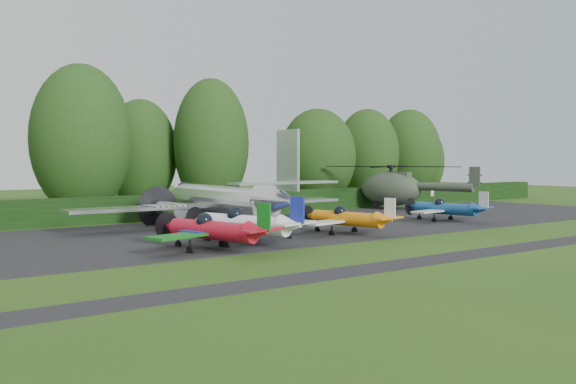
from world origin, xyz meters
TOP-DOWN VIEW (x-y plane):
  - ground at (0.00, 0.00)m, footprint 160.00×160.00m
  - apron at (0.00, 10.00)m, footprint 70.00×18.00m
  - taxiway_verge at (0.00, -6.00)m, footprint 70.00×2.00m
  - hedgerow at (0.00, 21.00)m, footprint 90.00×1.60m
  - transport_plane at (-4.01, 12.67)m, footprint 21.71×16.65m
  - light_plane_red at (-10.51, 2.86)m, footprint 7.29×7.66m
  - light_plane_white at (-7.82, 4.01)m, footprint 7.71×8.11m
  - light_plane_orange at (0.25, 4.28)m, footprint 6.68×7.02m
  - light_plane_blue at (12.21, 6.10)m, footprint 6.55×6.89m
  - helicopter at (17.66, 17.28)m, footprint 13.32×15.59m
  - sign_board at (25.54, 20.50)m, footprint 3.31×0.12m
  - tree_0 at (-1.10, 33.59)m, footprint 7.25×7.25m
  - tree_2 at (-8.70, 28.75)m, footprint 8.63×8.63m
  - tree_3 at (16.45, 27.17)m, footprint 8.29×8.29m
  - tree_5 at (33.90, 30.08)m, footprint 8.10×8.10m
  - tree_7 at (37.94, 31.44)m, footprint 5.86×5.86m
  - tree_8 at (4.15, 28.65)m, footprint 7.42×7.42m
  - tree_9 at (25.98, 29.46)m, footprint 7.64×7.64m

SIDE VIEW (x-z plane):
  - ground at x=0.00m, z-range 0.00..0.00m
  - hedgerow at x=0.00m, z-range -1.00..1.00m
  - taxiway_verge at x=0.00m, z-range 0.00..0.00m
  - apron at x=0.00m, z-range 0.00..0.01m
  - light_plane_blue at x=12.21m, z-range -0.21..2.31m
  - light_plane_orange at x=0.25m, z-range -0.21..2.35m
  - light_plane_red at x=-10.51m, z-range -0.23..2.57m
  - light_plane_white at x=-7.82m, z-range -0.25..2.72m
  - sign_board at x=25.54m, z-range 0.33..2.19m
  - transport_plane at x=-4.01m, z-range -1.54..5.42m
  - helicopter at x=17.66m, z-range 0.16..4.45m
  - tree_7 at x=37.94m, z-range -0.01..9.11m
  - tree_3 at x=16.45m, z-range -0.01..10.33m
  - tree_0 at x=-1.10m, z-range -0.01..10.87m
  - tree_9 at x=25.98m, z-range -0.01..10.87m
  - tree_5 at x=33.90m, z-range -0.01..11.20m
  - tree_8 at x=4.15m, z-range -0.01..12.81m
  - tree_2 at x=-8.70m, z-range -0.01..13.14m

